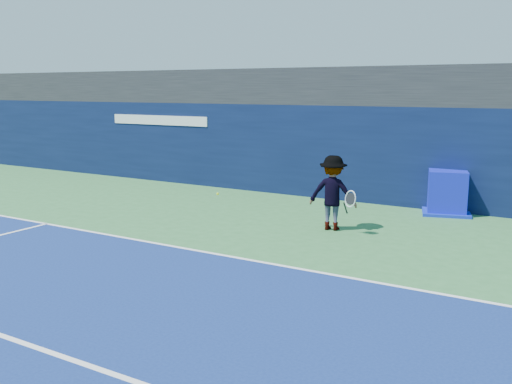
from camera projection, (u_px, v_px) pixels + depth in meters
The scene contains 7 objects.
ground at pixel (98, 293), 10.02m from camera, with size 80.00×80.00×0.00m, color #327039.
baseline at pixel (200, 251), 12.55m from camera, with size 24.00×0.10×0.01m, color white.
stadium_band at pixel (348, 86), 19.09m from camera, with size 36.00×3.00×1.20m, color black.
back_wall_assembly at pixel (335, 152), 18.62m from camera, with size 36.00×1.03×3.00m.
equipment_cart at pixel (447, 194), 16.27m from camera, with size 1.60×1.60×1.25m.
tennis_player at pixel (333, 193), 14.35m from camera, with size 1.42×0.89×1.89m.
tennis_ball at pixel (218, 194), 14.74m from camera, with size 0.07×0.07×0.07m.
Camera 1 is at (7.26, -6.77, 3.54)m, focal length 40.00 mm.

